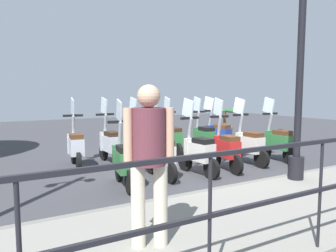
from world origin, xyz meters
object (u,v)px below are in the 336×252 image
(potted_palm, at_px, (225,126))
(scooter_far_4, at_px, (110,143))
(pedestrian_distant, at_px, (149,153))
(scooter_far_3, at_px, (140,141))
(scooter_near_1, at_px, (249,144))
(scooter_near_2, at_px, (226,148))
(scooter_near_3, at_px, (198,151))
(scooter_near_4, at_px, (160,154))
(lamp_post_near, at_px, (300,68))
(scooter_far_5, at_px, (76,146))
(scooter_far_1, at_px, (203,137))
(scooter_far_2, at_px, (172,138))
(scooter_far_0, at_px, (218,134))
(scooter_near_5, at_px, (124,160))
(scooter_near_0, at_px, (278,141))

(potted_palm, bearing_deg, scooter_far_4, 109.74)
(pedestrian_distant, xyz_separation_m, scooter_far_3, (4.31, -1.91, -0.60))
(scooter_near_1, distance_m, scooter_near_2, 0.84)
(scooter_near_3, xyz_separation_m, scooter_near_4, (0.14, 0.79, 0.00))
(scooter_near_2, height_order, scooter_near_3, same)
(lamp_post_near, bearing_deg, scooter_far_5, 40.32)
(scooter_near_1, bearing_deg, scooter_far_1, 8.49)
(scooter_far_1, bearing_deg, scooter_far_2, 74.37)
(pedestrian_distant, height_order, scooter_far_0, pedestrian_distant)
(lamp_post_near, bearing_deg, scooter_near_1, -17.73)
(scooter_near_2, height_order, scooter_near_5, same)
(scooter_near_1, xyz_separation_m, scooter_near_4, (-0.04, 2.32, 0.00))
(scooter_near_1, bearing_deg, scooter_near_3, 96.13)
(scooter_near_3, bearing_deg, pedestrian_distant, 132.13)
(scooter_near_3, bearing_deg, scooter_near_5, 87.68)
(pedestrian_distant, height_order, scooter_far_3, pedestrian_distant)
(scooter_far_0, xyz_separation_m, scooter_far_5, (0.04, 3.94, 0.00))
(scooter_near_5, height_order, scooter_far_5, same)
(lamp_post_near, bearing_deg, potted_palm, -27.65)
(pedestrian_distant, distance_m, potted_palm, 8.67)
(scooter_near_0, xyz_separation_m, scooter_near_1, (0.07, 0.87, 0.00))
(scooter_near_1, xyz_separation_m, scooter_far_3, (1.60, 1.99, 0.00))
(scooter_near_3, bearing_deg, scooter_near_4, 74.95)
(potted_palm, xyz_separation_m, scooter_far_2, (-1.74, 3.19, 0.04))
(scooter_near_3, height_order, scooter_far_0, same)
(scooter_near_5, xyz_separation_m, scooter_far_3, (1.86, -1.17, 0.00))
(potted_palm, bearing_deg, scooter_near_4, 127.92)
(scooter_far_5, bearing_deg, scooter_near_4, -139.67)
(scooter_far_0, bearing_deg, scooter_far_4, 76.29)
(scooter_near_5, bearing_deg, scooter_far_2, -37.96)
(pedestrian_distant, xyz_separation_m, scooter_near_2, (2.53, -3.08, -0.60))
(scooter_near_3, distance_m, scooter_far_1, 2.08)
(scooter_near_1, xyz_separation_m, scooter_near_5, (-0.26, 3.16, 0.00))
(scooter_near_0, height_order, scooter_far_2, same)
(potted_palm, bearing_deg, pedestrian_distant, 135.44)
(scooter_near_4, relative_size, scooter_far_5, 1.00)
(scooter_near_1, relative_size, scooter_near_2, 1.00)
(pedestrian_distant, xyz_separation_m, scooter_near_4, (2.66, -1.58, -0.60))
(lamp_post_near, distance_m, scooter_far_1, 3.57)
(lamp_post_near, height_order, scooter_far_3, lamp_post_near)
(potted_palm, height_order, scooter_near_1, scooter_near_1)
(scooter_near_0, distance_m, scooter_far_3, 3.32)
(scooter_far_0, relative_size, scooter_far_4, 1.00)
(scooter_far_0, xyz_separation_m, scooter_far_2, (0.04, 1.46, 0.00))
(scooter_near_0, bearing_deg, scooter_near_2, 96.66)
(potted_palm, distance_m, scooter_near_0, 3.76)
(scooter_far_0, bearing_deg, scooter_near_4, 108.77)
(scooter_far_5, bearing_deg, lamp_post_near, -133.16)
(scooter_near_0, xyz_separation_m, scooter_far_0, (1.74, 0.43, 0.00))
(scooter_near_5, relative_size, scooter_far_1, 1.00)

